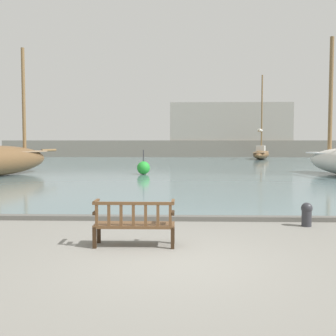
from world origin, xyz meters
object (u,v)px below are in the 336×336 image
channel_buoy (143,168)px  mooring_bollard (307,213)px  sailboat_outer_port (261,153)px  park_bench (134,223)px

channel_buoy → mooring_bollard: bearing=-70.4°
mooring_bollard → channel_buoy: channel_buoy is taller
sailboat_outer_port → channel_buoy: bearing=-116.7°
sailboat_outer_port → mooring_bollard: sailboat_outer_port is taller
sailboat_outer_port → mooring_bollard: (-5.98, -37.73, -0.46)m
sailboat_outer_port → park_bench: bearing=-104.1°
park_bench → channel_buoy: (-1.37, 17.24, 0.01)m
mooring_bollard → channel_buoy: (-5.40, 15.14, 0.15)m
park_bench → channel_buoy: size_ratio=1.07×
sailboat_outer_port → channel_buoy: 25.30m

